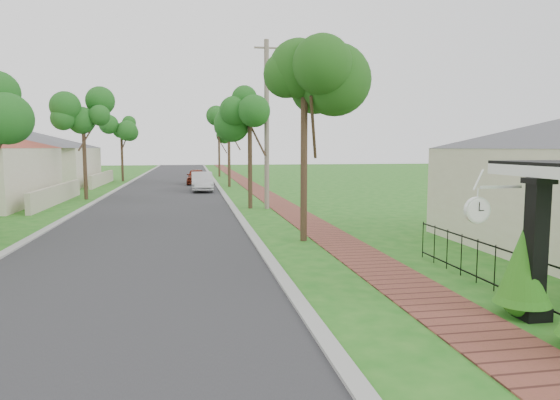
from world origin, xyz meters
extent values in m
plane|color=#1E6818|center=(0.00, 0.00, 0.00)|extent=(160.00, 160.00, 0.00)
cube|color=#28282B|center=(-3.00, 20.00, 0.00)|extent=(7.00, 120.00, 0.02)
cube|color=#9E9E99|center=(0.65, 20.00, 0.00)|extent=(0.30, 120.00, 0.10)
cube|color=#9E9E99|center=(-6.65, 20.00, 0.00)|extent=(0.30, 120.00, 0.10)
cube|color=brown|center=(3.25, 20.00, 0.00)|extent=(1.50, 120.00, 0.03)
cube|color=black|center=(4.55, -1.00, 1.26)|extent=(0.30, 0.30, 2.52)
cube|color=black|center=(4.55, -1.00, 0.12)|extent=(0.48, 0.48, 0.24)
cube|color=black|center=(4.55, -1.00, 2.46)|extent=(0.42, 0.42, 0.10)
cube|color=black|center=(4.90, 0.00, 0.95)|extent=(0.03, 8.00, 0.03)
cube|color=black|center=(4.90, 0.00, 0.15)|extent=(0.03, 8.00, 0.03)
cylinder|color=black|center=(4.90, -0.67, 0.50)|extent=(0.02, 0.02, 1.00)
cylinder|color=black|center=(4.90, 0.00, 0.50)|extent=(0.02, 0.02, 1.00)
cylinder|color=black|center=(4.90, 0.67, 0.50)|extent=(0.02, 0.02, 1.00)
cylinder|color=black|center=(4.90, 1.33, 0.50)|extent=(0.02, 0.02, 1.00)
cylinder|color=black|center=(4.90, 2.00, 0.50)|extent=(0.02, 0.02, 1.00)
cylinder|color=black|center=(4.90, 2.67, 0.50)|extent=(0.02, 0.02, 1.00)
cylinder|color=black|center=(4.90, 3.33, 0.50)|extent=(0.02, 0.02, 1.00)
cylinder|color=black|center=(4.90, 4.00, 0.50)|extent=(0.02, 0.02, 1.00)
cylinder|color=#382619|center=(1.50, 16.00, 2.27)|extent=(0.22, 0.22, 4.55)
sphere|color=#124514|center=(1.50, 16.00, 4.68)|extent=(1.70, 1.70, 1.70)
cylinder|color=#382619|center=(1.50, 30.00, 2.45)|extent=(0.22, 0.22, 4.90)
sphere|color=#124514|center=(1.50, 30.00, 5.04)|extent=(1.70, 1.70, 1.70)
cylinder|color=#382619|center=(1.50, 44.00, 2.10)|extent=(0.22, 0.22, 4.20)
sphere|color=#124514|center=(1.50, 44.00, 4.32)|extent=(1.70, 1.70, 1.70)
cylinder|color=#382619|center=(-7.50, 22.00, 2.45)|extent=(0.22, 0.22, 4.90)
sphere|color=#124514|center=(-7.50, 22.00, 5.04)|extent=(1.70, 1.70, 1.70)
cylinder|color=#382619|center=(-7.50, 38.00, 2.27)|extent=(0.22, 0.22, 4.55)
sphere|color=#124514|center=(-7.50, 38.00, 4.68)|extent=(1.70, 1.70, 1.70)
sphere|color=#167019|center=(4.45, -0.85, 0.37)|extent=(0.76, 0.76, 0.76)
cone|color=#167019|center=(4.45, -0.85, 1.04)|extent=(0.87, 0.87, 1.34)
cube|color=#BFB299|center=(-8.60, 20.00, 0.50)|extent=(0.25, 10.00, 1.00)
cube|color=beige|center=(-15.00, 34.00, 1.50)|extent=(11.00, 10.00, 3.00)
pyramid|color=#4C4C51|center=(-15.00, 34.00, 3.80)|extent=(15.56, 15.56, 1.60)
cube|color=#BFB299|center=(-8.60, 34.00, 0.50)|extent=(0.25, 10.00, 1.00)
imported|color=maroon|center=(-1.00, 32.97, 0.64)|extent=(1.65, 3.80, 1.28)
imported|color=silver|center=(-0.67, 26.16, 0.66)|extent=(1.46, 4.03, 1.32)
cylinder|color=#382619|center=(2.20, 7.00, 2.32)|extent=(0.22, 0.22, 4.64)
sphere|color=#245A1A|center=(2.20, 7.00, 4.77)|extent=(2.31, 2.31, 2.31)
cylinder|color=gray|center=(2.30, 15.73, 4.11)|extent=(0.24, 0.24, 8.22)
cube|color=gray|center=(2.30, 15.73, 7.82)|extent=(1.20, 0.08, 0.08)
cube|color=white|center=(4.10, -0.60, 2.33)|extent=(0.79, 0.05, 0.05)
cylinder|color=white|center=(3.65, -0.60, 2.15)|extent=(0.02, 0.02, 0.34)
cylinder|color=white|center=(3.65, -0.60, 1.92)|extent=(0.48, 0.10, 0.48)
cylinder|color=white|center=(3.65, -0.66, 1.92)|extent=(0.41, 0.01, 0.41)
cylinder|color=white|center=(3.65, -0.54, 1.92)|extent=(0.41, 0.01, 0.41)
cube|color=black|center=(3.65, -0.67, 1.99)|extent=(0.01, 0.01, 0.16)
cube|color=black|center=(3.70, -0.67, 1.92)|extent=(0.10, 0.01, 0.02)
camera|label=1|loc=(-1.36, -8.68, 3.03)|focal=32.00mm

